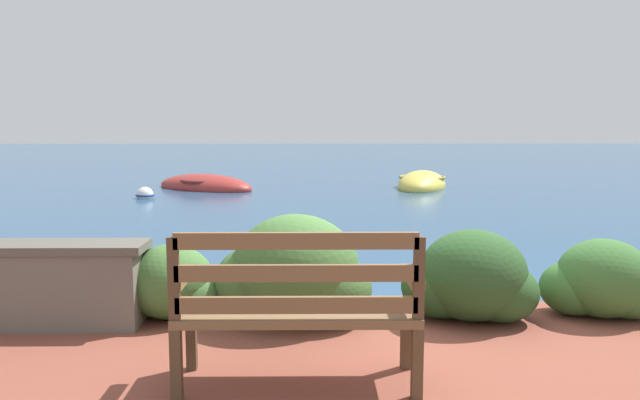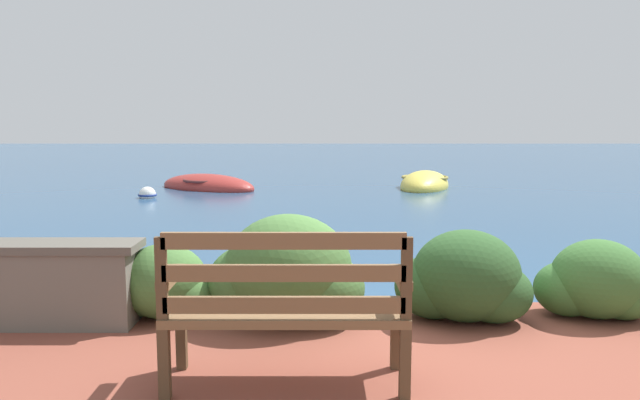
{
  "view_description": "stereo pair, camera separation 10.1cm",
  "coord_description": "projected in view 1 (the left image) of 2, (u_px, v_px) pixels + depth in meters",
  "views": [
    {
      "loc": [
        -0.63,
        -5.05,
        1.74
      ],
      "look_at": [
        -0.54,
        4.34,
        0.52
      ],
      "focal_mm": 35.0,
      "sensor_mm": 36.0,
      "label": 1
    },
    {
      "loc": [
        -0.53,
        -5.05,
        1.74
      ],
      "look_at": [
        -0.54,
        4.34,
        0.52
      ],
      "focal_mm": 35.0,
      "sensor_mm": 36.0,
      "label": 2
    }
  ],
  "objects": [
    {
      "name": "rowboat_mid",
      "position": [
        422.0,
        185.0,
        15.98
      ],
      "size": [
        1.86,
        2.75,
        0.76
      ],
      "rotation": [
        0.0,
        0.0,
        4.42
      ],
      "color": "#DBC64C",
      "rests_on": "ground_plane"
    },
    {
      "name": "hedge_clump_left",
      "position": [
        169.0,
        286.0,
        4.77
      ],
      "size": [
        0.84,
        0.61,
        0.57
      ],
      "color": "#426B33",
      "rests_on": "patio_terrace"
    },
    {
      "name": "mooring_buoy",
      "position": [
        145.0,
        195.0,
        13.81
      ],
      "size": [
        0.41,
        0.41,
        0.38
      ],
      "color": "white",
      "rests_on": "ground_plane"
    },
    {
      "name": "hedge_clump_far_right",
      "position": [
        601.0,
        283.0,
        4.8
      ],
      "size": [
        0.9,
        0.65,
        0.61
      ],
      "color": "#38662D",
      "rests_on": "patio_terrace"
    },
    {
      "name": "stone_wall",
      "position": [
        1.0,
        284.0,
        4.57
      ],
      "size": [
        2.14,
        0.39,
        0.63
      ],
      "color": "#666056",
      "rests_on": "patio_terrace"
    },
    {
      "name": "rowboat_nearest",
      "position": [
        205.0,
        187.0,
        15.67
      ],
      "size": [
        3.04,
        2.52,
        0.65
      ],
      "rotation": [
        0.0,
        0.0,
        2.59
      ],
      "color": "#9E2D28",
      "rests_on": "ground_plane"
    },
    {
      "name": "park_bench",
      "position": [
        297.0,
        305.0,
        3.5
      ],
      "size": [
        1.38,
        0.48,
        0.93
      ],
      "rotation": [
        0.0,
        0.0,
        -0.1
      ],
      "color": "brown",
      "rests_on": "patio_terrace"
    },
    {
      "name": "hedge_clump_centre",
      "position": [
        293.0,
        275.0,
        4.7
      ],
      "size": [
        1.2,
        0.86,
        0.81
      ],
      "color": "#426B33",
      "rests_on": "patio_terrace"
    },
    {
      "name": "ground_plane",
      "position": [
        389.0,
        327.0,
        5.24
      ],
      "size": [
        80.0,
        80.0,
        0.0
      ],
      "color": "navy"
    },
    {
      "name": "hedge_clump_right",
      "position": [
        470.0,
        281.0,
        4.72
      ],
      "size": [
        1.02,
        0.74,
        0.7
      ],
      "color": "#284C23",
      "rests_on": "patio_terrace"
    }
  ]
}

